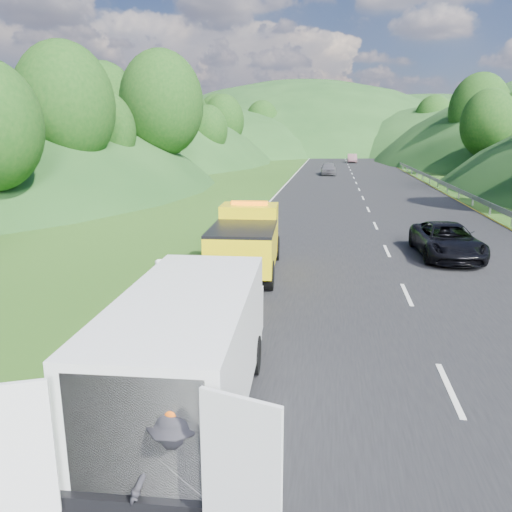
% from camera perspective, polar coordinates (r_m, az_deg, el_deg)
% --- Properties ---
extents(ground, '(320.00, 320.00, 0.00)m').
position_cam_1_polar(ground, '(12.43, 5.43, -9.58)').
color(ground, '#38661E').
rests_on(ground, ground).
extents(road_surface, '(14.00, 200.00, 0.02)m').
position_cam_1_polar(road_surface, '(51.69, 11.38, 8.17)').
color(road_surface, black).
rests_on(road_surface, ground).
extents(guardrail, '(0.06, 140.00, 1.52)m').
position_cam_1_polar(guardrail, '(64.82, 17.42, 8.92)').
color(guardrail, gray).
rests_on(guardrail, ground).
extents(tree_line_left, '(14.00, 140.00, 14.00)m').
position_cam_1_polar(tree_line_left, '(74.19, -6.82, 10.00)').
color(tree_line_left, '#294E17').
rests_on(tree_line_left, ground).
extents(tree_line_right, '(14.00, 140.00, 14.00)m').
position_cam_1_polar(tree_line_right, '(75.01, 26.30, 8.73)').
color(tree_line_right, '#294E17').
rests_on(tree_line_right, ground).
extents(hills_backdrop, '(201.00, 288.60, 44.00)m').
position_cam_1_polar(hills_backdrop, '(146.30, 11.14, 11.73)').
color(hills_backdrop, '#2D5B23').
rests_on(hills_backdrop, ground).
extents(tow_truck, '(2.47, 5.85, 2.46)m').
position_cam_1_polar(tow_truck, '(17.88, -1.10, 1.84)').
color(tow_truck, black).
rests_on(tow_truck, ground).
extents(white_van, '(3.60, 6.68, 2.33)m').
position_cam_1_polar(white_van, '(8.94, -7.61, -10.16)').
color(white_van, black).
rests_on(white_van, ground).
extents(woman, '(0.45, 0.59, 1.56)m').
position_cam_1_polar(woman, '(14.36, -10.46, -6.47)').
color(woman, white).
rests_on(woman, ground).
extents(child, '(0.66, 0.66, 1.08)m').
position_cam_1_polar(child, '(11.63, -3.74, -11.29)').
color(child, tan).
rests_on(child, ground).
extents(suitcase, '(0.43, 0.35, 0.61)m').
position_cam_1_polar(suitcase, '(13.14, -11.70, -7.07)').
color(suitcase, '#60634A').
rests_on(suitcase, ground).
extents(passing_suv, '(2.43, 4.97, 1.36)m').
position_cam_1_polar(passing_suv, '(21.78, 20.82, -0.13)').
color(passing_suv, black).
rests_on(passing_suv, ground).
extents(dist_car_a, '(1.77, 4.39, 1.50)m').
position_cam_1_polar(dist_car_a, '(61.16, 8.27, 9.14)').
color(dist_car_a, '#4D4D52').
rests_on(dist_car_a, ground).
extents(dist_car_b, '(1.53, 4.38, 1.44)m').
position_cam_1_polar(dist_car_b, '(87.36, 10.91, 10.43)').
color(dist_car_b, brown).
rests_on(dist_car_b, ground).
extents(dist_car_c, '(2.01, 4.94, 1.43)m').
position_cam_1_polar(dist_car_c, '(107.07, 9.94, 11.07)').
color(dist_car_c, '#AF6A57').
rests_on(dist_car_c, ground).
extents(dist_car_d, '(1.77, 4.39, 1.50)m').
position_cam_1_polar(dist_car_d, '(117.29, 9.04, 11.34)').
color(dist_car_d, '#514F3D').
rests_on(dist_car_d, ground).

